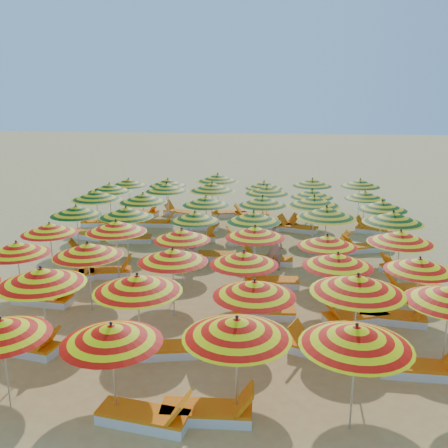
{
  "coord_description": "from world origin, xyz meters",
  "views": [
    {
      "loc": [
        1.8,
        -15.79,
        5.92
      ],
      "look_at": [
        0.0,
        0.5,
        1.6
      ],
      "focal_mm": 40.0,
      "sensor_mm": 36.0,
      "label": 1
    }
  ],
  "objects_px": {
    "umbrella_32": "(206,201)",
    "lounger_5": "(325,351)",
    "umbrella_3": "(237,328)",
    "lounger_23": "(327,244)",
    "umbrella_12": "(17,248)",
    "lounger_16": "(210,255)",
    "umbrella_35": "(382,205)",
    "lounger_33": "(228,214)",
    "umbrella_18": "(50,228)",
    "umbrella_43": "(168,182)",
    "umbrella_33": "(263,201)",
    "lounger_27": "(201,225)",
    "umbrella_42": "(128,182)",
    "lounger_24": "(364,248)",
    "lounger_3": "(25,346)",
    "lounger_8": "(262,312)",
    "lounger_11": "(69,276)",
    "lounger_20": "(130,238)",
    "beachgoer_b": "(191,250)",
    "umbrella_24": "(76,211)",
    "umbrella_16": "(338,260)",
    "lounger_26": "(157,223)",
    "umbrella_46": "(312,182)",
    "umbrella_37": "(167,187)",
    "lounger_6": "(421,369)",
    "umbrella_34": "(314,201)",
    "umbrella_15": "(244,258)",
    "umbrella_41": "(365,195)",
    "umbrella_36": "(109,188)",
    "lounger_28": "(280,226)",
    "umbrella_8": "(137,283)",
    "umbrella_9": "(254,289)",
    "lounger_21": "(195,238)",
    "umbrella_31": "(143,198)",
    "umbrella_47": "(360,183)",
    "umbrella_39": "(267,190)",
    "umbrella_44": "(218,178)",
    "lounger_4": "(169,349)",
    "umbrella_27": "(254,217)",
    "umbrella_38": "(212,187)",
    "beachgoer_a": "(275,248)",
    "lounger_18": "(404,267)",
    "lounger_34": "(251,215)",
    "umbrella_1": "(1,328)",
    "umbrella_25": "(126,212)",
    "umbrella_14": "(173,255)",
    "umbrella_22": "(327,241)",
    "lounger_15": "(93,252)",
    "lounger_31": "(142,212)",
    "lounger_13": "(270,282)",
    "lounger_30": "(375,230)",
    "umbrella_40": "(312,193)",
    "lounger_12": "(107,272)",
    "umbrella_28": "(326,212)",
    "lounger_22": "(247,240)"
  },
  "relations": [
    {
      "from": "lounger_3",
      "to": "umbrella_36",
      "type": "bearing_deg",
      "value": 109.96
    },
    {
      "from": "lounger_13",
      "to": "lounger_30",
      "type": "bearing_deg",
      "value": -126.79
    },
    {
      "from": "umbrella_37",
      "to": "lounger_30",
      "type": "distance_m",
      "value": 9.37
    },
    {
      "from": "lounger_27",
      "to": "umbrella_43",
      "type": "bearing_deg",
      "value": 135.28
    },
    {
      "from": "umbrella_35",
      "to": "lounger_23",
      "type": "bearing_deg",
      "value": 175.99
    },
    {
      "from": "umbrella_8",
      "to": "beachgoer_b",
      "type": "relative_size",
      "value": 1.62
    },
    {
      "from": "umbrella_38",
      "to": "lounger_15",
      "type": "xyz_separation_m",
      "value": [
        -3.91,
        -4.44,
        -1.75
      ]
    },
    {
      "from": "umbrella_24",
      "to": "lounger_31",
      "type": "xyz_separation_m",
      "value": [
        0.61,
        6.52,
        -1.61
      ]
    },
    {
      "from": "umbrella_3",
      "to": "lounger_23",
      "type": "distance_m",
      "value": 11.48
    },
    {
      "from": "umbrella_44",
      "to": "lounger_4",
      "type": "bearing_deg",
      "value": -87.84
    },
    {
      "from": "umbrella_46",
      "to": "lounger_28",
      "type": "height_order",
      "value": "umbrella_46"
    },
    {
      "from": "lounger_16",
      "to": "umbrella_24",
      "type": "bearing_deg",
      "value": 1.58
    },
    {
      "from": "umbrella_34",
      "to": "umbrella_18",
      "type": "bearing_deg",
      "value": -154.01
    },
    {
      "from": "lounger_3",
      "to": "lounger_8",
      "type": "xyz_separation_m",
      "value": [
        5.46,
        2.54,
        0.0
      ]
    },
    {
      "from": "umbrella_14",
      "to": "lounger_34",
      "type": "bearing_deg",
      "value": 82.68
    },
    {
      "from": "umbrella_42",
      "to": "lounger_24",
      "type": "relative_size",
      "value": 1.06
    },
    {
      "from": "umbrella_36",
      "to": "umbrella_37",
      "type": "distance_m",
      "value": 2.55
    },
    {
      "from": "lounger_34",
      "to": "lounger_20",
      "type": "bearing_deg",
      "value": 42.99
    },
    {
      "from": "umbrella_46",
      "to": "beachgoer_b",
      "type": "distance_m",
      "value": 9.06
    },
    {
      "from": "umbrella_12",
      "to": "lounger_16",
      "type": "bearing_deg",
      "value": 43.62
    },
    {
      "from": "umbrella_8",
      "to": "umbrella_25",
      "type": "relative_size",
      "value": 1.04
    },
    {
      "from": "lounger_13",
      "to": "lounger_16",
      "type": "height_order",
      "value": "same"
    },
    {
      "from": "umbrella_32",
      "to": "lounger_5",
      "type": "bearing_deg",
      "value": -64.98
    },
    {
      "from": "lounger_3",
      "to": "umbrella_35",
      "type": "bearing_deg",
      "value": 54.08
    },
    {
      "from": "umbrella_33",
      "to": "umbrella_35",
      "type": "height_order",
      "value": "umbrella_33"
    },
    {
      "from": "lounger_3",
      "to": "umbrella_43",
      "type": "bearing_deg",
      "value": 99.35
    },
    {
      "from": "umbrella_8",
      "to": "umbrella_27",
      "type": "relative_size",
      "value": 1.18
    },
    {
      "from": "umbrella_36",
      "to": "lounger_28",
      "type": "bearing_deg",
      "value": 2.85
    },
    {
      "from": "lounger_6",
      "to": "lounger_16",
      "type": "height_order",
      "value": "same"
    },
    {
      "from": "lounger_11",
      "to": "lounger_20",
      "type": "distance_m",
      "value": 4.47
    },
    {
      "from": "umbrella_31",
      "to": "umbrella_47",
      "type": "bearing_deg",
      "value": 26.73
    },
    {
      "from": "umbrella_15",
      "to": "umbrella_39",
      "type": "height_order",
      "value": "umbrella_39"
    },
    {
      "from": "umbrella_18",
      "to": "lounger_22",
      "type": "relative_size",
      "value": 1.32
    },
    {
      "from": "umbrella_22",
      "to": "lounger_8",
      "type": "xyz_separation_m",
      "value": [
        -1.83,
        -1.9,
        -1.5
      ]
    },
    {
      "from": "umbrella_32",
      "to": "beachgoer_b",
      "type": "bearing_deg",
      "value": -91.25
    },
    {
      "from": "umbrella_35",
      "to": "lounger_33",
      "type": "height_order",
      "value": "umbrella_35"
    },
    {
      "from": "umbrella_38",
      "to": "beachgoer_a",
      "type": "bearing_deg",
      "value": -60.9
    },
    {
      "from": "umbrella_37",
      "to": "lounger_6",
      "type": "height_order",
      "value": "umbrella_37"
    },
    {
      "from": "umbrella_1",
      "to": "umbrella_38",
      "type": "xyz_separation_m",
      "value": [
        2.14,
        13.55,
        0.21
      ]
    },
    {
      "from": "umbrella_32",
      "to": "umbrella_35",
      "type": "bearing_deg",
      "value": -1.41
    },
    {
      "from": "umbrella_27",
      "to": "umbrella_40",
      "type": "distance_m",
      "value": 5.21
    },
    {
      "from": "umbrella_18",
      "to": "umbrella_43",
      "type": "height_order",
      "value": "umbrella_43"
    },
    {
      "from": "umbrella_16",
      "to": "lounger_26",
      "type": "height_order",
      "value": "umbrella_16"
    },
    {
      "from": "umbrella_15",
      "to": "lounger_3",
      "type": "height_order",
      "value": "umbrella_15"
    },
    {
      "from": "umbrella_44",
      "to": "lounger_6",
      "type": "bearing_deg",
      "value": -66.16
    },
    {
      "from": "umbrella_28",
      "to": "lounger_16",
      "type": "relative_size",
      "value": 1.45
    },
    {
      "from": "lounger_3",
      "to": "lounger_18",
      "type": "bearing_deg",
      "value": 44.61
    },
    {
      "from": "umbrella_9",
      "to": "lounger_21",
      "type": "distance_m",
      "value": 9.65
    },
    {
      "from": "umbrella_24",
      "to": "umbrella_41",
      "type": "bearing_deg",
      "value": 22.73
    },
    {
      "from": "lounger_12",
      "to": "lounger_24",
      "type": "bearing_deg",
      "value": 7.83
    }
  ]
}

